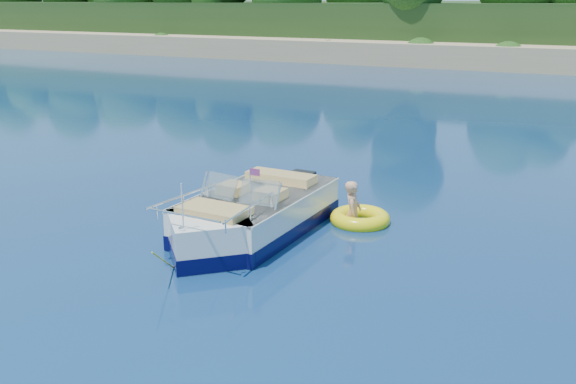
% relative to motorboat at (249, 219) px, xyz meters
% --- Properties ---
extents(ground, '(160.00, 160.00, 0.00)m').
position_rel_motorboat_xyz_m(ground, '(0.43, -2.68, -0.33)').
color(ground, '#0A1747').
rests_on(ground, ground).
extents(shoreline, '(170.00, 59.00, 6.00)m').
position_rel_motorboat_xyz_m(shoreline, '(0.43, 61.09, 0.64)').
color(shoreline, tan).
rests_on(shoreline, ground).
extents(motorboat, '(1.97, 5.19, 1.72)m').
position_rel_motorboat_xyz_m(motorboat, '(0.00, 0.00, 0.00)').
color(motorboat, white).
rests_on(motorboat, ground).
extents(tow_tube, '(1.45, 1.45, 0.32)m').
position_rel_motorboat_xyz_m(tow_tube, '(1.63, 1.63, -0.25)').
color(tow_tube, yellow).
rests_on(tow_tube, ground).
extents(boy, '(0.53, 0.80, 1.44)m').
position_rel_motorboat_xyz_m(boy, '(1.50, 1.55, -0.33)').
color(boy, tan).
rests_on(boy, ground).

